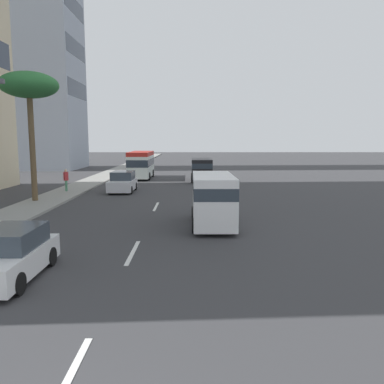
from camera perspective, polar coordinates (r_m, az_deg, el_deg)
The scene contains 11 objects.
ground_plane at distance 35.06m, azimuth -3.87°, elevation 0.71°, with size 198.00×198.00×0.00m, color #38383A.
sidewalk_right at distance 36.37m, azimuth -16.15°, elevation 0.79°, with size 162.00×2.91×0.15m, color gray.
lane_stripe_mid at distance 15.10m, azimuth -8.73°, elevation -8.78°, with size 3.20×0.16×0.01m, color silver.
lane_stripe_far at distance 24.97m, azimuth -5.33°, elevation -2.15°, with size 3.20×0.16×0.01m, color silver.
minibus_lead at distance 43.20m, azimuth -7.53°, elevation 4.15°, with size 6.79×2.38×2.96m.
van_second at distance 19.12m, azimuth 3.10°, elevation -0.74°, with size 5.04×2.10×2.56m.
car_third at distance 13.31m, azimuth -25.23°, elevation -8.43°, with size 4.07×1.80×1.56m.
van_fourth at distance 40.10m, azimuth 1.41°, elevation 3.51°, with size 5.36×2.16×2.31m.
car_fifth at distance 32.34m, azimuth -10.19°, elevation 1.43°, with size 4.21×1.94×1.68m.
pedestrian_near_lamp at distance 32.81m, azimuth -18.11°, elevation 1.85°, with size 0.39×0.37×1.77m.
palm_tree at distance 28.46m, azimuth -22.92°, elevation 14.03°, with size 3.82×3.82×8.56m.
Camera 1 is at (-3.23, -2.19, 4.27)m, focal length 36.13 mm.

